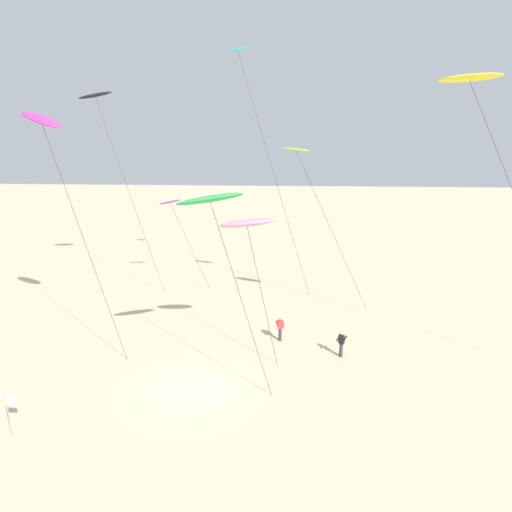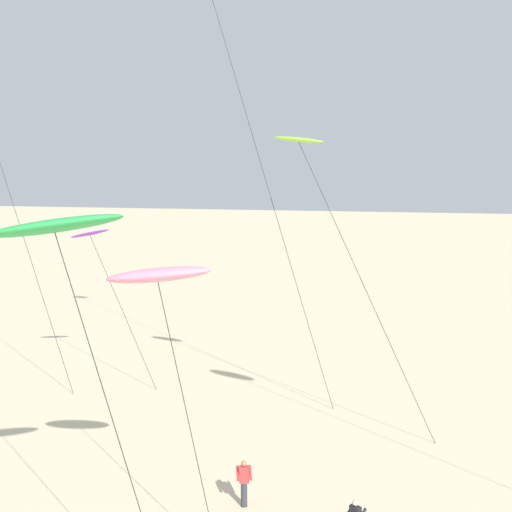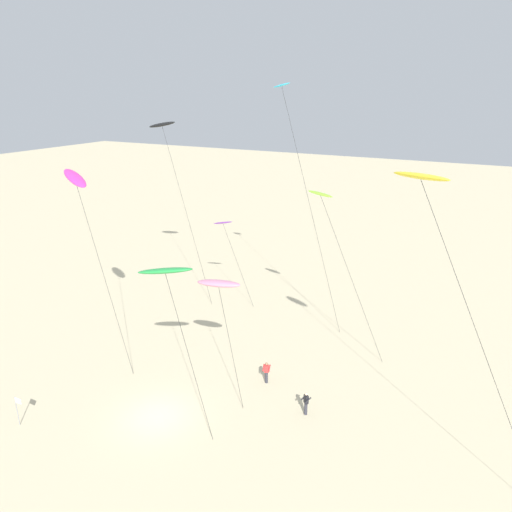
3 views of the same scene
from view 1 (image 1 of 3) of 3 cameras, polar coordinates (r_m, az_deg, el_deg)
The scene contains 12 objects.
ground_plane at distance 25.70m, azimuth -8.24°, elevation -16.48°, with size 260.00×260.00×0.00m, color beige.
kite_lime at distance 35.80m, azimuth 5.25°, elevation 13.02°, with size 7.16×1.25×12.87m.
kite_green at distance 22.34m, azimuth -5.83°, elevation 7.15°, with size 4.91×1.98×10.86m.
kite_cyan at distance 39.94m, azimuth -2.04°, elevation 23.78°, with size 7.32×1.33×20.83m.
kite_pink at distance 25.69m, azimuth -1.14°, elevation 4.18°, with size 3.51×1.25×9.10m.
kite_magenta at distance 29.08m, azimuth -25.60°, elevation 15.25°, with size 5.80×1.99×15.03m.
kite_black at distance 42.42m, azimuth -19.73°, elevation 18.52°, with size 6.86×1.16×17.56m.
kite_purple at distance 41.69m, azimuth -10.80°, elevation 6.60°, with size 4.64×0.71×8.32m.
kite_yellow at distance 27.07m, azimuth 25.60°, elevation 19.52°, with size 9.51×2.17×16.58m.
kite_flyer_nearest at distance 30.81m, azimuth 3.09°, elevation -9.16°, with size 0.65×0.63×1.67m.
kite_flyer_middle at distance 29.08m, azimuth 10.79°, elevation -10.85°, with size 0.73×0.72×1.67m.
marker_flag at distance 23.92m, azimuth -28.75°, elevation -16.53°, with size 0.57×0.05×2.10m.
Camera 1 is at (5.36, -21.58, 12.89)m, focal length 31.47 mm.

